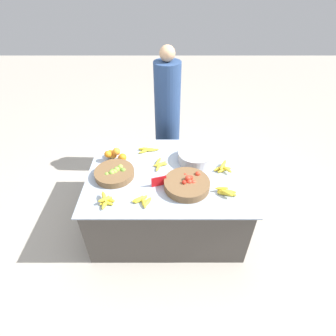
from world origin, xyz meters
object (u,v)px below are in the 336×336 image
at_px(metal_bowl, 196,157).
at_px(vendor_person, 169,119).
at_px(tomato_basket, 188,184).
at_px(price_sign, 160,181).
at_px(lime_bowl, 116,173).

xyz_separation_m(metal_bowl, vendor_person, (-0.27, 0.74, 0.02)).
bearing_deg(vendor_person, tomato_basket, -81.52).
relative_size(tomato_basket, price_sign, 3.05).
height_order(lime_bowl, price_sign, price_sign).
bearing_deg(tomato_basket, lime_bowl, 166.73).
height_order(tomato_basket, metal_bowl, tomato_basket).
bearing_deg(metal_bowl, price_sign, -133.63).
bearing_deg(lime_bowl, metal_bowl, 16.96).
bearing_deg(metal_bowl, lime_bowl, -163.04).
height_order(price_sign, vendor_person, vendor_person).
height_order(tomato_basket, price_sign, tomato_basket).
xyz_separation_m(metal_bowl, price_sign, (-0.34, -0.36, -0.00)).
distance_m(tomato_basket, price_sign, 0.24).
distance_m(metal_bowl, vendor_person, 0.78).
bearing_deg(tomato_basket, vendor_person, 98.48).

